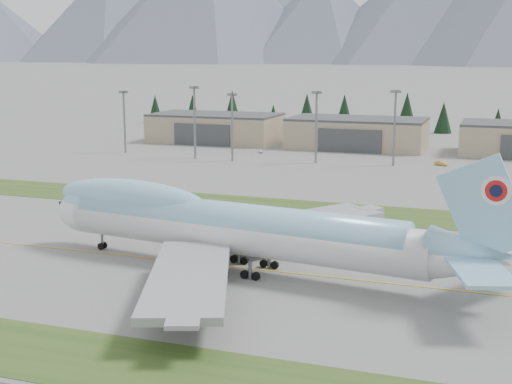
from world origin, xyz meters
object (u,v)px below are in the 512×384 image
at_px(hangar_left, 216,128).
at_px(service_vehicle_b, 441,165).
at_px(boeing_747_freighter, 234,227).
at_px(hangar_center, 357,133).
at_px(service_vehicle_a, 261,153).

bearing_deg(hangar_left, service_vehicle_b, -19.84).
xyz_separation_m(boeing_747_freighter, service_vehicle_b, (21.09, 119.64, -6.97)).
distance_m(boeing_747_freighter, service_vehicle_b, 121.68).
distance_m(hangar_left, service_vehicle_b, 93.04).
distance_m(boeing_747_freighter, hangar_center, 151.59).
height_order(hangar_left, service_vehicle_b, hangar_left).
bearing_deg(service_vehicle_a, service_vehicle_b, -28.54).
bearing_deg(hangar_left, hangar_center, 0.00).
bearing_deg(boeing_747_freighter, hangar_left, 121.38).
bearing_deg(service_vehicle_b, hangar_center, 72.82).
relative_size(hangar_left, hangar_center, 1.00).
xyz_separation_m(service_vehicle_a, service_vehicle_b, (60.81, -7.79, 0.00)).
distance_m(service_vehicle_a, service_vehicle_b, 61.31).
bearing_deg(service_vehicle_b, boeing_747_freighter, -162.94).
relative_size(boeing_747_freighter, hangar_left, 1.68).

